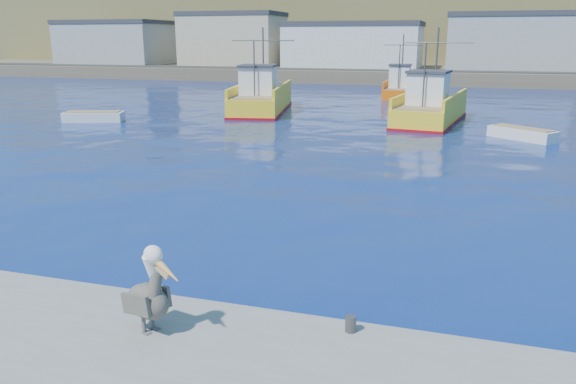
{
  "coord_description": "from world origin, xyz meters",
  "views": [
    {
      "loc": [
        4.56,
        -12.39,
        5.6
      ],
      "look_at": [
        0.05,
        2.44,
        1.33
      ],
      "focal_mm": 35.0,
      "sensor_mm": 36.0,
      "label": 1
    }
  ],
  "objects_px": {
    "trawler_yellow_b": "(430,108)",
    "skiff_left": "(94,118)",
    "boat_orange": "(400,87)",
    "pelican": "(149,295)",
    "trawler_yellow_a": "(261,98)",
    "skiff_mid": "(522,135)"
  },
  "relations": [
    {
      "from": "boat_orange",
      "to": "trawler_yellow_a",
      "type": "bearing_deg",
      "value": -123.49
    },
    {
      "from": "pelican",
      "to": "trawler_yellow_b",
      "type": "bearing_deg",
      "value": 84.34
    },
    {
      "from": "trawler_yellow_b",
      "to": "skiff_left",
      "type": "height_order",
      "value": "trawler_yellow_b"
    },
    {
      "from": "trawler_yellow_a",
      "to": "pelican",
      "type": "bearing_deg",
      "value": -73.65
    },
    {
      "from": "trawler_yellow_b",
      "to": "pelican",
      "type": "bearing_deg",
      "value": -95.66
    },
    {
      "from": "skiff_left",
      "to": "pelican",
      "type": "relative_size",
      "value": 2.51
    },
    {
      "from": "boat_orange",
      "to": "pelican",
      "type": "distance_m",
      "value": 47.78
    },
    {
      "from": "trawler_yellow_b",
      "to": "boat_orange",
      "type": "xyz_separation_m",
      "value": [
        -3.73,
        16.38,
        0.0
      ]
    },
    {
      "from": "trawler_yellow_a",
      "to": "pelican",
      "type": "distance_m",
      "value": 35.17
    },
    {
      "from": "trawler_yellow_a",
      "to": "trawler_yellow_b",
      "type": "height_order",
      "value": "trawler_yellow_a"
    },
    {
      "from": "skiff_mid",
      "to": "skiff_left",
      "type": "bearing_deg",
      "value": -177.76
    },
    {
      "from": "trawler_yellow_a",
      "to": "trawler_yellow_b",
      "type": "xyz_separation_m",
      "value": [
        13.01,
        -2.35,
        -0.04
      ]
    },
    {
      "from": "trawler_yellow_a",
      "to": "skiff_mid",
      "type": "distance_m",
      "value": 19.94
    },
    {
      "from": "skiff_left",
      "to": "pelican",
      "type": "xyz_separation_m",
      "value": [
        19.12,
        -25.17,
        0.94
      ]
    },
    {
      "from": "skiff_mid",
      "to": "pelican",
      "type": "relative_size",
      "value": 2.25
    },
    {
      "from": "trawler_yellow_a",
      "to": "boat_orange",
      "type": "height_order",
      "value": "trawler_yellow_a"
    },
    {
      "from": "skiff_left",
      "to": "skiff_mid",
      "type": "relative_size",
      "value": 1.11
    },
    {
      "from": "skiff_mid",
      "to": "pelican",
      "type": "height_order",
      "value": "pelican"
    },
    {
      "from": "trawler_yellow_b",
      "to": "boat_orange",
      "type": "distance_m",
      "value": 16.8
    },
    {
      "from": "pelican",
      "to": "skiff_mid",
      "type": "bearing_deg",
      "value": 71.94
    },
    {
      "from": "trawler_yellow_a",
      "to": "skiff_left",
      "type": "height_order",
      "value": "trawler_yellow_a"
    },
    {
      "from": "boat_orange",
      "to": "skiff_mid",
      "type": "height_order",
      "value": "boat_orange"
    }
  ]
}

